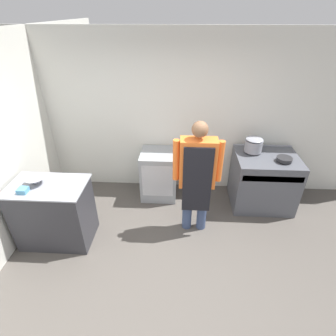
# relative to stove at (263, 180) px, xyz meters

# --- Properties ---
(ground_plane) EXTENTS (14.00, 14.00, 0.00)m
(ground_plane) POSITION_rel_stove_xyz_m (-1.56, -1.68, -0.45)
(ground_plane) COLOR #4C4742
(wall_back) EXTENTS (8.00, 0.05, 2.70)m
(wall_back) POSITION_rel_stove_xyz_m (-1.56, 0.47, 0.90)
(wall_back) COLOR silver
(wall_back) RESTS_ON ground_plane
(wall_left) EXTENTS (0.05, 8.00, 2.70)m
(wall_left) POSITION_rel_stove_xyz_m (-3.68, -0.68, 0.90)
(wall_left) COLOR silver
(wall_left) RESTS_ON ground_plane
(prep_counter) EXTENTS (1.01, 0.62, 0.93)m
(prep_counter) POSITION_rel_stove_xyz_m (-3.10, -1.01, 0.02)
(prep_counter) COLOR #2D2D33
(prep_counter) RESTS_ON ground_plane
(stove) EXTENTS (0.98, 0.79, 0.92)m
(stove) POSITION_rel_stove_xyz_m (0.00, 0.00, 0.00)
(stove) COLOR #4C4F56
(stove) RESTS_ON ground_plane
(fridge_unit) EXTENTS (0.60, 0.58, 0.84)m
(fridge_unit) POSITION_rel_stove_xyz_m (-1.74, 0.13, -0.03)
(fridge_unit) COLOR #93999E
(fridge_unit) RESTS_ON ground_plane
(person_cook) EXTENTS (0.66, 0.24, 1.72)m
(person_cook) POSITION_rel_stove_xyz_m (-1.15, -0.68, 0.54)
(person_cook) COLOR #38476B
(person_cook) RESTS_ON ground_plane
(mixing_bowl) EXTENTS (0.26, 0.26, 0.10)m
(mixing_bowl) POSITION_rel_stove_xyz_m (-3.24, -0.98, 0.53)
(mixing_bowl) COLOR gray
(mixing_bowl) RESTS_ON prep_counter
(small_bowl) EXTENTS (0.17, 0.17, 0.07)m
(small_bowl) POSITION_rel_stove_xyz_m (-3.31, -0.89, 0.52)
(small_bowl) COLOR gray
(small_bowl) RESTS_ON prep_counter
(plastic_tub) EXTENTS (0.12, 0.12, 0.06)m
(plastic_tub) POSITION_rel_stove_xyz_m (-3.32, -1.17, 0.51)
(plastic_tub) COLOR teal
(plastic_tub) RESTS_ON prep_counter
(stock_pot) EXTENTS (0.28, 0.28, 0.23)m
(stock_pot) POSITION_rel_stove_xyz_m (-0.22, 0.14, 0.59)
(stock_pot) COLOR gray
(stock_pot) RESTS_ON stove
(saute_pan) EXTENTS (0.23, 0.23, 0.05)m
(saute_pan) POSITION_rel_stove_xyz_m (0.20, -0.14, 0.49)
(saute_pan) COLOR #262628
(saute_pan) RESTS_ON stove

